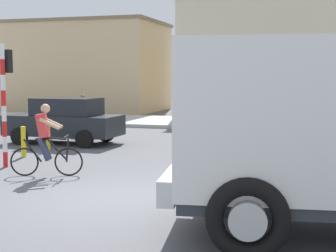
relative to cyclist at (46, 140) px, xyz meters
name	(u,v)px	position (x,y,z in m)	size (l,w,h in m)	color
ground_plane	(114,200)	(2.46, -1.68, -0.86)	(120.00, 120.00, 0.00)	#56565B
sidewalk_far	(240,124)	(2.46, 13.59, -0.78)	(80.00, 5.00, 0.16)	#ADADA8
cyclist	(46,140)	(0.00, 0.00, 0.00)	(1.66, 0.66, 1.72)	black
traffic_light_pole	(5,88)	(-1.64, 0.82, 1.20)	(0.24, 0.43, 3.20)	red
car_red_near	(65,120)	(-2.40, 5.36, -0.05)	(4.02, 1.93, 1.60)	#1E2328
car_white_mid	(262,130)	(4.58, 4.13, -0.05)	(4.18, 2.24, 1.60)	white
pedestrian_near_kerb	(83,114)	(-3.00, 8.02, -0.02)	(0.34, 0.22, 1.62)	#2D334C
bollard_near	(23,142)	(-2.11, 2.33, -0.41)	(0.14, 0.14, 0.90)	gold
bollard_far	(48,136)	(-2.11, 3.73, -0.41)	(0.14, 0.14, 0.90)	gold
building_corner_left	(82,67)	(-9.62, 21.18, 2.10)	(11.06, 6.74, 5.92)	#D1B284
building_mid_block	(281,59)	(3.84, 19.37, 2.46)	(10.98, 6.43, 6.63)	beige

